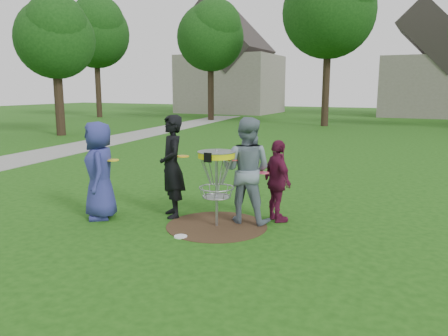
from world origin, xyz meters
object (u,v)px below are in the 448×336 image
at_px(player_black, 172,166).
at_px(disc_golf_basket, 217,170).
at_px(player_grey, 246,170).
at_px(player_blue, 99,171).
at_px(player_maroon, 278,181).

bearing_deg(player_black, disc_golf_basket, 36.64).
distance_m(player_grey, disc_golf_basket, 0.61).
bearing_deg(player_black, player_blue, -102.74).
relative_size(player_blue, player_maroon, 1.21).
bearing_deg(player_maroon, player_black, 60.16).
distance_m(player_blue, player_maroon, 3.30).
bearing_deg(disc_golf_basket, player_grey, 53.21).
distance_m(player_blue, disc_golf_basket, 2.24).
bearing_deg(player_black, player_maroon, 63.38).
bearing_deg(player_grey, player_blue, 17.29).
bearing_deg(player_grey, player_maroon, -156.09).
xyz_separation_m(player_maroon, disc_golf_basket, (-0.87, -0.75, 0.27)).
xyz_separation_m(player_blue, player_maroon, (3.05, 1.24, -0.16)).
relative_size(player_grey, player_maroon, 1.27).
distance_m(player_black, player_grey, 1.42).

